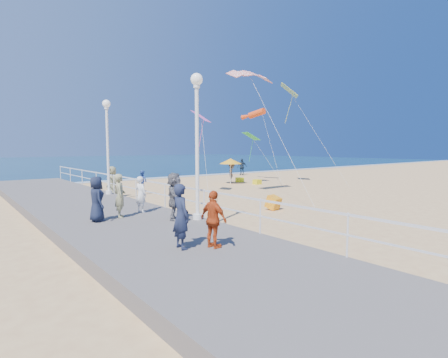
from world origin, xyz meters
TOP-DOWN VIEW (x-y plane):
  - ground at (0.00, 0.00)m, footprint 160.00×160.00m
  - ocean at (0.00, 65.00)m, footprint 160.00×90.00m
  - surf_line at (0.00, 20.50)m, footprint 160.00×1.20m
  - boardwalk at (-7.50, 0.00)m, footprint 5.00×44.00m
  - railing at (-5.05, 0.00)m, footprint 0.05×42.00m
  - lamp_post_mid at (-5.35, 0.00)m, footprint 0.44×0.44m
  - lamp_post_far at (-5.35, 9.00)m, footprint 0.44×0.44m
  - woman_holding_toddler at (-6.40, 2.57)m, footprint 0.50×0.62m
  - toddler_held at (-6.25, 2.72)m, footprint 0.43×0.50m
  - spectator_0 at (-7.80, -2.84)m, footprint 0.45×0.66m
  - spectator_3 at (-7.10, -3.33)m, footprint 0.50×0.95m
  - spectator_4 at (-8.40, 1.95)m, footprint 0.56×0.82m
  - spectator_5 at (-6.05, 0.48)m, footprint 1.32×1.64m
  - spectator_6 at (-7.45, 2.12)m, footprint 0.61×0.72m
  - beach_walker_a at (6.57, 12.31)m, footprint 1.20×1.25m
  - beach_walker_b at (12.88, 18.11)m, footprint 1.16×0.78m
  - beach_walker_c at (-4.70, 10.14)m, footprint 0.75×1.02m
  - box_kite at (-0.11, 1.12)m, footprint 0.65×0.78m
  - beach_umbrella at (6.02, 11.81)m, footprint 1.90×1.90m
  - beach_chair_left at (7.57, 10.21)m, footprint 0.55×0.55m
  - beach_chair_right at (7.68, 12.54)m, footprint 0.55×0.55m
  - kite_parafoil at (2.40, 5.50)m, footprint 3.30×0.94m
  - kite_windsock at (9.20, 12.02)m, footprint 1.02×2.73m
  - kite_diamond_pink at (0.37, 7.96)m, footprint 1.61×1.57m
  - kite_diamond_multi at (9.61, 8.68)m, footprint 2.14×2.14m
  - kite_diamond_green at (7.80, 11.23)m, footprint 1.62×1.71m

SIDE VIEW (x-z plane):
  - ground at x=0.00m, z-range 0.00..0.00m
  - ocean at x=0.00m, z-range -0.01..0.04m
  - surf_line at x=0.00m, z-range 0.01..0.05m
  - boardwalk at x=-7.50m, z-range 0.00..0.40m
  - beach_chair_left at x=7.57m, z-range 0.00..0.40m
  - beach_chair_right at x=7.68m, z-range 0.00..0.40m
  - box_kite at x=-0.11m, z-range -0.07..0.67m
  - beach_walker_a at x=6.57m, z-range 0.00..1.70m
  - beach_walker_b at x=12.88m, z-range 0.00..1.83m
  - beach_walker_c at x=-4.70m, z-range 0.00..1.92m
  - woman_holding_toddler at x=-6.40m, z-range 0.40..1.89m
  - spectator_3 at x=-7.10m, z-range 0.40..1.94m
  - spectator_4 at x=-8.40m, z-range 0.40..2.03m
  - spectator_6 at x=-7.45m, z-range 0.40..2.07m
  - railing at x=-5.05m, z-range 0.98..1.53m
  - spectator_0 at x=-7.80m, z-range 0.40..2.13m
  - spectator_5 at x=-6.05m, z-range 0.40..2.15m
  - toddler_held at x=-6.25m, z-range 1.25..2.11m
  - beach_umbrella at x=6.02m, z-range 0.84..2.98m
  - lamp_post_mid at x=-5.35m, z-range 1.00..6.32m
  - lamp_post_far at x=-5.35m, z-range 1.00..6.32m
  - kite_diamond_green at x=7.80m, z-range 3.66..4.34m
  - kite_diamond_pink at x=0.37m, z-range 4.67..5.38m
  - kite_windsock at x=9.20m, z-range 5.51..6.60m
  - kite_parafoil at x=2.40m, z-range 7.27..7.93m
  - kite_diamond_multi at x=9.61m, z-range 7.13..8.20m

